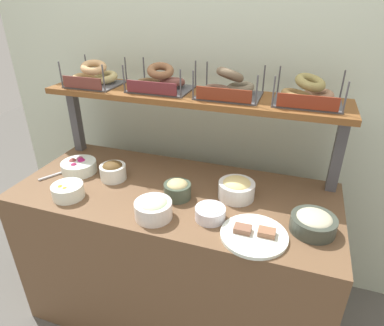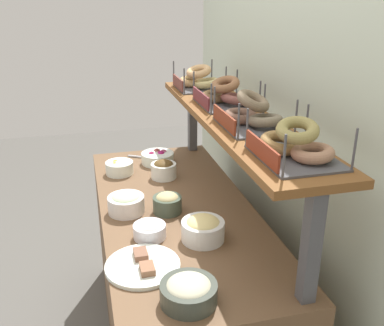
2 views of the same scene
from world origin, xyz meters
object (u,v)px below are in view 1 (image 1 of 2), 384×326
at_px(bagel_basket_poppy, 229,87).
at_px(bagel_basket_everything, 308,94).
at_px(bowl_beet_salad, 79,166).
at_px(bagel_basket_cinnamon_raisin, 160,81).
at_px(bowl_scallion_spread, 153,208).
at_px(bowl_cream_cheese, 210,212).
at_px(bowl_egg_salad, 237,188).
at_px(serving_plate_white, 254,235).
at_px(bowl_hummus, 177,189).
at_px(bowl_tuna_salad, 313,222).
at_px(serving_spoon_near_plate, 61,173).
at_px(bowl_chocolate_spread, 113,171).
at_px(bagel_basket_sesame, 94,77).
at_px(bowl_fruit_salad, 68,191).

distance_m(bagel_basket_poppy, bagel_basket_everything, 0.37).
height_order(bagel_basket_poppy, bagel_basket_everything, bagel_basket_poppy).
distance_m(bowl_beet_salad, bagel_basket_cinnamon_raisin, 0.65).
height_order(bowl_scallion_spread, bowl_cream_cheese, bowl_scallion_spread).
bearing_deg(bagel_basket_poppy, bowl_egg_salad, -63.70).
bearing_deg(bagel_basket_cinnamon_raisin, bowl_beet_salad, -146.21).
bearing_deg(bowl_cream_cheese, serving_plate_white, -15.96).
height_order(bowl_hummus, bowl_tuna_salad, bowl_hummus).
height_order(bowl_egg_salad, serving_plate_white, bowl_egg_salad).
relative_size(serving_spoon_near_plate, bagel_basket_cinnamon_raisin, 0.50).
xyz_separation_m(bowl_beet_salad, bowl_cream_cheese, (0.81, -0.18, 0.00)).
bearing_deg(bowl_scallion_spread, serving_plate_white, 1.29).
xyz_separation_m(serving_plate_white, bagel_basket_poppy, (-0.25, 0.50, 0.47)).
relative_size(serving_spoon_near_plate, bagel_basket_everything, 0.51).
relative_size(bowl_chocolate_spread, serving_plate_white, 0.49).
height_order(serving_plate_white, bagel_basket_sesame, bagel_basket_sesame).
height_order(serving_plate_white, bagel_basket_cinnamon_raisin, bagel_basket_cinnamon_raisin).
relative_size(bowl_egg_salad, bowl_hummus, 1.33).
distance_m(bowl_chocolate_spread, bagel_basket_everything, 1.05).
relative_size(bowl_scallion_spread, bagel_basket_poppy, 0.54).
bearing_deg(bagel_basket_sesame, bagel_basket_poppy, 1.45).
height_order(bowl_tuna_salad, serving_spoon_near_plate, bowl_tuna_salad).
bearing_deg(bowl_fruit_salad, bowl_hummus, 18.53).
xyz_separation_m(bowl_egg_salad, bowl_beet_salad, (-0.88, -0.03, -0.02)).
relative_size(bagel_basket_sesame, bagel_basket_everything, 0.90).
bearing_deg(bowl_tuna_salad, serving_plate_white, -152.37).
height_order(bowl_hummus, bowl_cream_cheese, bowl_hummus).
xyz_separation_m(bowl_egg_salad, bowl_chocolate_spread, (-0.66, -0.04, -0.00)).
relative_size(bagel_basket_sesame, bagel_basket_cinnamon_raisin, 0.87).
xyz_separation_m(bowl_tuna_salad, bowl_beet_salad, (-1.24, 0.12, -0.01)).
bearing_deg(bagel_basket_sesame, bowl_chocolate_spread, -49.52).
relative_size(bowl_egg_salad, bowl_chocolate_spread, 1.28).
bearing_deg(bowl_hummus, bowl_egg_salad, 18.97).
bearing_deg(bagel_basket_sesame, bowl_scallion_spread, -41.20).
xyz_separation_m(bowl_beet_salad, bowl_scallion_spread, (0.57, -0.25, 0.01)).
bearing_deg(bagel_basket_poppy, bowl_chocolate_spread, -153.90).
bearing_deg(bagel_basket_cinnamon_raisin, bowl_fruit_salad, -120.26).
bearing_deg(bagel_basket_poppy, bagel_basket_sesame, -178.55).
distance_m(bowl_fruit_salad, bowl_scallion_spread, 0.46).
xyz_separation_m(bowl_egg_salad, serving_plate_white, (0.13, -0.27, -0.04)).
height_order(bowl_scallion_spread, bagel_basket_everything, bagel_basket_everything).
bearing_deg(bagel_basket_everything, serving_plate_white, -104.10).
xyz_separation_m(serving_plate_white, bagel_basket_cinnamon_raisin, (-0.62, 0.50, 0.47)).
distance_m(bowl_fruit_salad, bagel_basket_everything, 1.23).
bearing_deg(bagel_basket_everything, bowl_egg_salad, -137.43).
bearing_deg(bowl_fruit_salad, bowl_scallion_spread, -1.57).
relative_size(bowl_beet_salad, bagel_basket_everything, 0.62).
xyz_separation_m(bowl_fruit_salad, bagel_basket_cinnamon_raisin, (0.29, 0.50, 0.44)).
bearing_deg(bowl_tuna_salad, bagel_basket_everything, 104.39).
height_order(bowl_fruit_salad, bagel_basket_poppy, bagel_basket_poppy).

